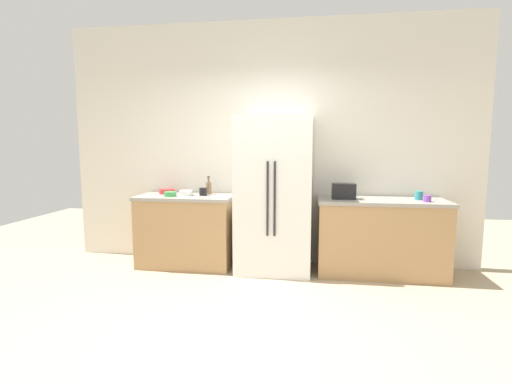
% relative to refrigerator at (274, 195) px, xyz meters
% --- Properties ---
extents(ground_plane, '(10.56, 10.56, 0.00)m').
position_rel_refrigerator_xyz_m(ground_plane, '(-0.12, -1.44, -0.93)').
color(ground_plane, tan).
extents(kitchen_back_panel, '(5.28, 0.10, 3.08)m').
position_rel_refrigerator_xyz_m(kitchen_back_panel, '(-0.12, 0.41, 0.61)').
color(kitchen_back_panel, silver).
rests_on(kitchen_back_panel, ground_plane).
extents(counter_left, '(1.20, 0.65, 0.90)m').
position_rel_refrigerator_xyz_m(counter_left, '(-1.12, 0.04, -0.48)').
color(counter_left, tan).
rests_on(counter_left, ground_plane).
extents(counter_right, '(1.47, 0.65, 0.90)m').
position_rel_refrigerator_xyz_m(counter_right, '(1.26, 0.04, -0.48)').
color(counter_right, tan).
rests_on(counter_right, ground_plane).
extents(refrigerator, '(0.89, 0.70, 1.86)m').
position_rel_refrigerator_xyz_m(refrigerator, '(0.00, 0.00, 0.00)').
color(refrigerator, white).
rests_on(refrigerator, ground_plane).
extents(toaster, '(0.27, 0.18, 0.18)m').
position_rel_refrigerator_xyz_m(toaster, '(0.82, 0.01, 0.06)').
color(toaster, black).
rests_on(toaster, counter_right).
extents(bottle_a, '(0.07, 0.07, 0.23)m').
position_rel_refrigerator_xyz_m(bottle_a, '(-0.87, 0.20, 0.05)').
color(bottle_a, brown).
rests_on(bottle_a, counter_left).
extents(cup_a, '(0.09, 0.09, 0.10)m').
position_rel_refrigerator_xyz_m(cup_a, '(-0.90, 0.06, 0.02)').
color(cup_a, black).
rests_on(cup_a, counter_left).
extents(cup_b, '(0.09, 0.09, 0.10)m').
position_rel_refrigerator_xyz_m(cup_b, '(1.67, 0.06, 0.02)').
color(cup_b, teal).
rests_on(cup_b, counter_right).
extents(cup_c, '(0.08, 0.08, 0.07)m').
position_rel_refrigerator_xyz_m(cup_c, '(1.72, -0.09, 0.00)').
color(cup_c, purple).
rests_on(cup_c, counter_right).
extents(bowl_a, '(0.16, 0.16, 0.06)m').
position_rel_refrigerator_xyz_m(bowl_a, '(-1.12, 0.02, -0.00)').
color(bowl_a, white).
rests_on(bowl_a, counter_left).
extents(bowl_b, '(0.15, 0.15, 0.06)m').
position_rel_refrigerator_xyz_m(bowl_b, '(-1.29, -0.08, -0.00)').
color(bowl_b, green).
rests_on(bowl_b, counter_left).
extents(bowl_c, '(0.20, 0.20, 0.06)m').
position_rel_refrigerator_xyz_m(bowl_c, '(-1.42, 0.16, -0.00)').
color(bowl_c, red).
rests_on(bowl_c, counter_left).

